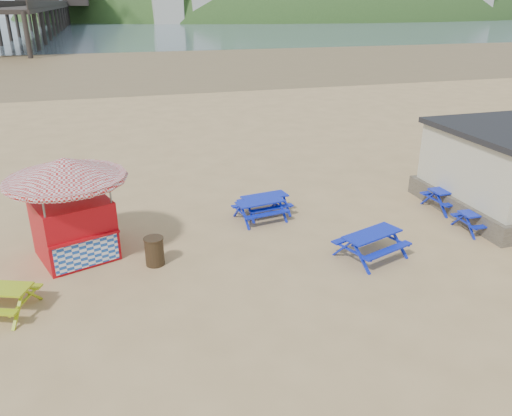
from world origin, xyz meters
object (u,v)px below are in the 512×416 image
object	(u,v)px
picnic_table_blue_b	(260,210)
ice_cream_kiosk	(69,196)
picnic_table_blue_a	(265,205)
litter_bin	(154,251)

from	to	relation	value
picnic_table_blue_b	ice_cream_kiosk	xyz separation A→B (m)	(-6.27, -1.04, 1.64)
picnic_table_blue_a	picnic_table_blue_b	size ratio (longest dim) A/B	0.98
picnic_table_blue_b	ice_cream_kiosk	size ratio (longest dim) A/B	0.42
litter_bin	ice_cream_kiosk	bearing A→B (deg)	151.02
picnic_table_blue_b	litter_bin	size ratio (longest dim) A/B	2.16
picnic_table_blue_b	litter_bin	world-z (taller)	litter_bin
picnic_table_blue_a	ice_cream_kiosk	size ratio (longest dim) A/B	0.41
picnic_table_blue_b	ice_cream_kiosk	bearing A→B (deg)	-179.15
ice_cream_kiosk	litter_bin	size ratio (longest dim) A/B	5.14
picnic_table_blue_a	ice_cream_kiosk	xyz separation A→B (m)	(-6.60, -1.52, 1.65)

